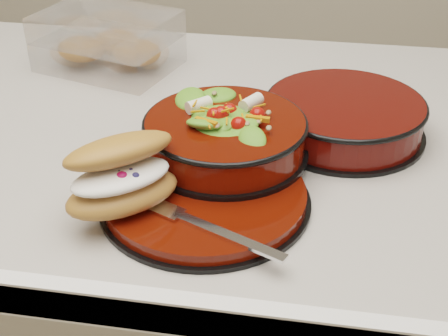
% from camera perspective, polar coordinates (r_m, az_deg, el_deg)
% --- Properties ---
extents(island_counter, '(1.24, 0.74, 0.90)m').
position_cam_1_polar(island_counter, '(1.22, -5.70, -14.40)').
color(island_counter, silver).
rests_on(island_counter, ground).
extents(dinner_plate, '(0.26, 0.26, 0.02)m').
position_cam_1_polar(dinner_plate, '(0.75, -1.70, -2.62)').
color(dinner_plate, black).
rests_on(dinner_plate, island_counter).
extents(salad_bowl, '(0.22, 0.22, 0.09)m').
position_cam_1_polar(salad_bowl, '(0.80, 0.10, 3.41)').
color(salad_bowl, black).
rests_on(salad_bowl, dinner_plate).
extents(croissant, '(0.15, 0.16, 0.08)m').
position_cam_1_polar(croissant, '(0.71, -9.24, -0.68)').
color(croissant, '#C1753B').
rests_on(croissant, dinner_plate).
extents(fork, '(0.17, 0.09, 0.00)m').
position_cam_1_polar(fork, '(0.68, -1.36, -5.48)').
color(fork, silver).
rests_on(fork, dinner_plate).
extents(pastry_box, '(0.26, 0.22, 0.09)m').
position_cam_1_polar(pastry_box, '(1.12, -10.50, 11.25)').
color(pastry_box, white).
rests_on(pastry_box, island_counter).
extents(extra_bowl, '(0.23, 0.23, 0.05)m').
position_cam_1_polar(extra_bowl, '(0.90, 10.95, 4.71)').
color(extra_bowl, black).
rests_on(extra_bowl, island_counter).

